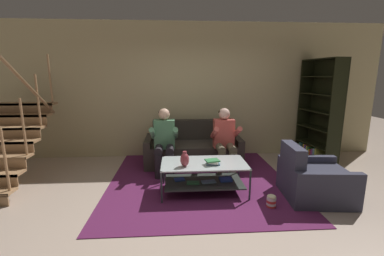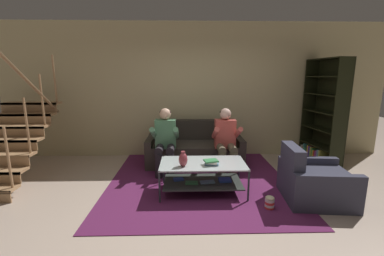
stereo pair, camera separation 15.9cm
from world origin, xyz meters
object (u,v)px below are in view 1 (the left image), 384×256
at_px(person_seated_left, 164,139).
at_px(coffee_table, 204,172).
at_px(armchair, 313,181).
at_px(book_stack, 213,162).
at_px(popcorn_tub, 271,201).
at_px(person_seated_right, 225,138).
at_px(vase, 185,159).
at_px(bookshelf, 319,122).
at_px(couch, 193,149).

distance_m(person_seated_left, coffee_table, 1.12).
bearing_deg(armchair, book_stack, 172.17).
distance_m(coffee_table, popcorn_tub, 1.05).
height_order(person_seated_right, coffee_table, person_seated_right).
xyz_separation_m(person_seated_right, book_stack, (-0.36, -0.95, -0.13)).
bearing_deg(armchair, vase, 175.58).
bearing_deg(person_seated_right, coffee_table, -119.31).
xyz_separation_m(person_seated_left, book_stack, (0.76, -0.95, -0.14)).
bearing_deg(armchair, popcorn_tub, -161.39).
bearing_deg(bookshelf, coffee_table, -151.45).
height_order(coffee_table, book_stack, book_stack).
bearing_deg(book_stack, armchair, -7.83).
bearing_deg(book_stack, person_seated_left, 128.48).
bearing_deg(popcorn_tub, coffee_table, 148.33).
relative_size(person_seated_left, popcorn_tub, 6.58).
relative_size(person_seated_left, armchair, 1.24).
xyz_separation_m(person_seated_left, bookshelf, (3.21, 0.55, 0.18)).
bearing_deg(couch, bookshelf, 0.83).
bearing_deg(person_seated_left, vase, -71.69).
distance_m(couch, person_seated_right, 0.84).
relative_size(person_seated_right, popcorn_tub, 6.56).
bearing_deg(popcorn_tub, armchair, 18.61).
xyz_separation_m(bookshelf, popcorn_tub, (-1.71, -1.94, -0.74)).
bearing_deg(coffee_table, popcorn_tub, -31.67).
relative_size(person_seated_right, armchair, 1.23).
relative_size(couch, coffee_table, 1.48).
bearing_deg(book_stack, coffee_table, 141.18).
distance_m(coffee_table, vase, 0.43).
bearing_deg(person_seated_left, book_stack, -51.52).
bearing_deg(couch, book_stack, -82.27).
xyz_separation_m(person_seated_right, popcorn_tub, (0.39, -1.39, -0.56)).
height_order(vase, bookshelf, bookshelf).
bearing_deg(coffee_table, book_stack, -38.82).
distance_m(person_seated_right, bookshelf, 2.18).
bearing_deg(couch, popcorn_tub, -63.46).
distance_m(couch, person_seated_left, 0.84).
height_order(bookshelf, popcorn_tub, bookshelf).
relative_size(couch, popcorn_tub, 10.56).
bearing_deg(bookshelf, person_seated_left, -170.30).
distance_m(coffee_table, armchair, 1.61).
height_order(coffee_table, vase, vase).
distance_m(vase, bookshelf, 3.28).
height_order(couch, coffee_table, couch).
bearing_deg(armchair, person_seated_right, 133.84).
xyz_separation_m(couch, popcorn_tub, (0.95, -1.90, -0.20)).
height_order(person_seated_left, coffee_table, person_seated_left).
xyz_separation_m(couch, coffee_table, (0.08, -1.36, 0.03)).
relative_size(couch, book_stack, 8.07).
xyz_separation_m(couch, book_stack, (0.20, -1.46, 0.23)).
height_order(person_seated_right, bookshelf, bookshelf).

